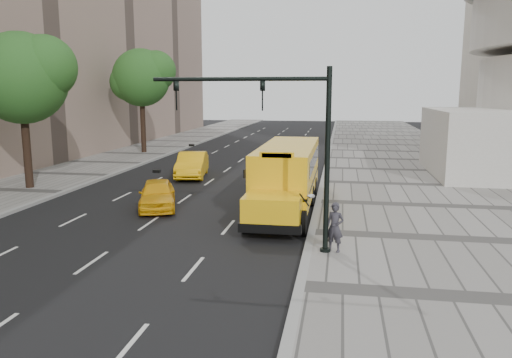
% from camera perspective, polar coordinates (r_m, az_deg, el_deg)
% --- Properties ---
extents(ground, '(140.00, 140.00, 0.00)m').
position_cam_1_polar(ground, '(26.23, -6.08, -2.36)').
color(ground, black).
rests_on(ground, ground).
extents(sidewalk_museum, '(12.00, 140.00, 0.15)m').
position_cam_1_polar(sidewalk_museum, '(25.73, 20.63, -3.03)').
color(sidewalk_museum, gray).
rests_on(sidewalk_museum, ground).
extents(sidewalk_far, '(6.00, 140.00, 0.15)m').
position_cam_1_polar(sidewalk_far, '(31.03, -26.03, -1.26)').
color(sidewalk_far, gray).
rests_on(sidewalk_far, ground).
extents(curb_museum, '(0.30, 140.00, 0.15)m').
position_cam_1_polar(curb_museum, '(25.27, 7.15, -2.68)').
color(curb_museum, gray).
rests_on(curb_museum, ground).
extents(curb_far, '(0.30, 140.00, 0.15)m').
position_cam_1_polar(curb_far, '(29.39, -21.27, -1.50)').
color(curb_far, gray).
rests_on(curb_far, ground).
extents(tree_b, '(5.68, 5.05, 8.83)m').
position_cam_1_polar(tree_b, '(30.87, -25.12, 10.48)').
color(tree_b, black).
rests_on(tree_b, ground).
extents(tree_c, '(5.68, 5.05, 9.26)m').
position_cam_1_polar(tree_c, '(45.87, -12.88, 11.27)').
color(tree_c, black).
rests_on(tree_c, ground).
extents(school_bus, '(2.96, 11.56, 3.19)m').
position_cam_1_polar(school_bus, '(24.31, 3.61, 0.93)').
color(school_bus, yellow).
rests_on(school_bus, ground).
extents(taxi_near, '(2.92, 4.45, 1.41)m').
position_cam_1_polar(taxi_near, '(24.46, -11.21, -1.71)').
color(taxi_near, '#FFB70F').
rests_on(taxi_near, ground).
extents(taxi_far, '(2.55, 5.17, 1.63)m').
position_cam_1_polar(taxi_far, '(33.02, -7.32, 1.62)').
color(taxi_far, '#FFB70F').
rests_on(taxi_far, ground).
extents(pedestrian, '(0.73, 0.61, 1.72)m').
position_cam_1_polar(pedestrian, '(17.34, 9.00, -5.47)').
color(pedestrian, '#302E36').
rests_on(pedestrian, sidewalk_museum).
extents(traffic_signal, '(6.18, 0.36, 6.40)m').
position_cam_1_polar(traffic_signal, '(16.85, 3.41, 4.86)').
color(traffic_signal, black).
rests_on(traffic_signal, ground).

